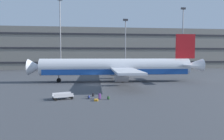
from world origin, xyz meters
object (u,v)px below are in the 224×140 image
(airliner, at_px, (118,68))
(backpack_large, at_px, (89,97))
(suitcase_small, at_px, (100,96))
(baggage_cart, at_px, (63,96))
(backpack_red, at_px, (108,98))
(backpack_laid_flat, at_px, (93,95))
(suitcase_silver, at_px, (96,100))

(airliner, xyz_separation_m, backpack_large, (-6.44, -17.07, -2.84))
(suitcase_small, distance_m, baggage_cart, 4.79)
(backpack_red, relative_size, backpack_large, 1.12)
(backpack_large, distance_m, backpack_laid_flat, 1.36)
(suitcase_small, bearing_deg, baggage_cart, 174.80)
(backpack_red, relative_size, baggage_cart, 0.15)
(airliner, relative_size, suitcase_silver, 50.73)
(suitcase_silver, height_order, backpack_large, backpack_large)
(suitcase_small, bearing_deg, backpack_laid_flat, 114.48)
(suitcase_small, xyz_separation_m, baggage_cart, (-4.77, 0.43, 0.04))
(airliner, relative_size, backpack_large, 82.69)
(backpack_laid_flat, xyz_separation_m, baggage_cart, (-3.97, -1.32, 0.17))
(airliner, xyz_separation_m, backpack_laid_flat, (-5.87, -15.84, -2.78))
(suitcase_silver, relative_size, baggage_cart, 0.22)
(backpack_large, bearing_deg, backpack_red, -23.09)
(suitcase_small, height_order, backpack_large, suitcase_small)
(airliner, distance_m, baggage_cart, 19.96)
(backpack_large, relative_size, baggage_cart, 0.14)
(suitcase_small, xyz_separation_m, backpack_red, (1.09, -0.52, -0.16))
(suitcase_silver, bearing_deg, backpack_red, 19.05)
(suitcase_silver, height_order, backpack_laid_flat, backpack_laid_flat)
(backpack_large, relative_size, backpack_laid_flat, 0.79)
(suitcase_small, distance_m, backpack_laid_flat, 1.93)
(suitcase_small, relative_size, backpack_laid_flat, 1.61)
(backpack_large, height_order, backpack_laid_flat, backpack_laid_flat)
(suitcase_small, height_order, backpack_red, suitcase_small)
(backpack_laid_flat, bearing_deg, backpack_large, -114.92)
(backpack_red, bearing_deg, suitcase_silver, -160.95)
(airliner, bearing_deg, baggage_cart, -119.83)
(backpack_red, relative_size, backpack_laid_flat, 0.89)
(baggage_cart, bearing_deg, suitcase_small, -5.20)
(baggage_cart, bearing_deg, backpack_laid_flat, 18.41)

